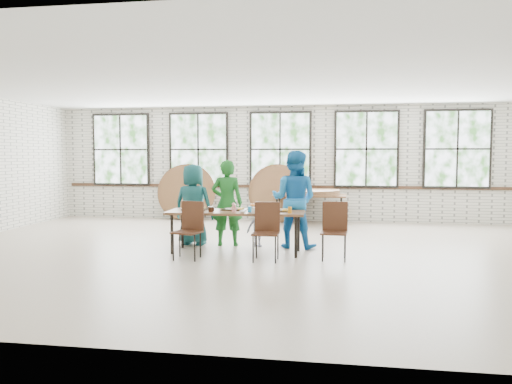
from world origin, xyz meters
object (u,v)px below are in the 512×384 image
at_px(dining_table, 236,214).
at_px(chair_near_right, 267,226).
at_px(storage_table, 309,197).
at_px(chair_near_left, 190,225).

relative_size(dining_table, chair_near_right, 2.55).
bearing_deg(chair_near_right, storage_table, 83.88).
bearing_deg(chair_near_left, chair_near_right, 17.51).
distance_m(chair_near_right, storage_table, 4.40).
bearing_deg(chair_near_right, dining_table, 139.81).
xyz_separation_m(dining_table, chair_near_right, (0.61, -0.52, -0.13)).
bearing_deg(dining_table, storage_table, 72.40).
bearing_deg(storage_table, dining_table, -103.71).
distance_m(dining_table, storage_table, 4.00).
bearing_deg(dining_table, chair_near_right, -42.06).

